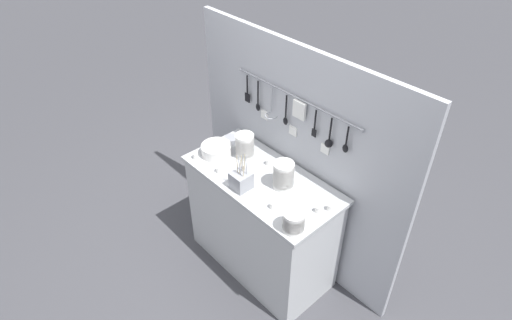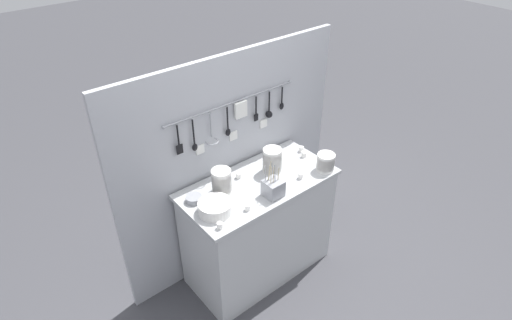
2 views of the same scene
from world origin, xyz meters
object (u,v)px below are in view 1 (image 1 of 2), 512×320
(cup_centre, at_px, (273,205))
(cup_mid_row, at_px, (219,170))
(bowl_stack_tall_left, at_px, (245,146))
(steel_mixing_bowl, at_px, (231,140))
(plate_stack, at_px, (216,150))
(bowl_stack_short_front, at_px, (284,175))
(cutlery_caddy, at_px, (241,180))
(bowl_stack_back_corner, at_px, (294,221))
(cup_edge_near, at_px, (195,156))
(cup_front_left, at_px, (268,162))
(cup_front_right, at_px, (318,209))
(cup_edge_far, at_px, (330,207))

(cup_centre, xyz_separation_m, cup_mid_row, (-0.54, -0.03, 0.00))
(bowl_stack_tall_left, xyz_separation_m, steel_mixing_bowl, (-0.21, 0.04, -0.07))
(steel_mixing_bowl, bearing_deg, plate_stack, -75.12)
(bowl_stack_short_front, relative_size, cutlery_caddy, 0.73)
(bowl_stack_tall_left, xyz_separation_m, cup_centre, (0.56, -0.24, -0.07))
(steel_mixing_bowl, bearing_deg, bowl_stack_back_corner, -18.11)
(bowl_stack_back_corner, relative_size, cup_edge_near, 3.16)
(bowl_stack_short_front, relative_size, bowl_stack_tall_left, 1.05)
(cup_front_left, bearing_deg, cup_mid_row, -118.05)
(cutlery_caddy, bearing_deg, cup_centre, 3.86)
(steel_mixing_bowl, distance_m, cup_edge_near, 0.34)
(bowl_stack_tall_left, relative_size, cup_mid_row, 4.26)
(cup_mid_row, bearing_deg, cup_front_right, 16.30)
(cup_edge_far, bearing_deg, cup_centre, -135.13)
(cup_front_left, bearing_deg, cup_edge_far, -3.46)
(cup_front_right, bearing_deg, cup_edge_far, 60.28)
(bowl_stack_back_corner, bearing_deg, cup_front_right, 90.13)
(cup_front_right, xyz_separation_m, cup_centre, (-0.22, -0.19, 0.00))
(cup_edge_near, bearing_deg, cup_centre, 4.13)
(cutlery_caddy, bearing_deg, cup_edge_near, -175.70)
(cutlery_caddy, height_order, cup_edge_near, cutlery_caddy)
(steel_mixing_bowl, height_order, cup_front_right, cup_front_right)
(bowl_stack_short_front, height_order, cup_front_left, bowl_stack_short_front)
(bowl_stack_back_corner, distance_m, cup_edge_near, 1.01)
(plate_stack, relative_size, cup_edge_far, 5.18)
(cup_front_left, bearing_deg, cup_centre, -39.99)
(steel_mixing_bowl, height_order, cutlery_caddy, cutlery_caddy)
(cutlery_caddy, distance_m, cup_edge_far, 0.63)
(bowl_stack_short_front, distance_m, cup_front_left, 0.28)
(cup_edge_far, xyz_separation_m, cup_edge_near, (-1.05, -0.32, 0.00))
(bowl_stack_short_front, bearing_deg, bowl_stack_back_corner, -36.42)
(cutlery_caddy, height_order, cup_centre, cutlery_caddy)
(cup_edge_near, height_order, cup_mid_row, same)
(bowl_stack_back_corner, height_order, cup_edge_near, bowl_stack_back_corner)
(bowl_stack_short_front, xyz_separation_m, cutlery_caddy, (-0.19, -0.22, -0.04))
(bowl_stack_tall_left, relative_size, plate_stack, 0.82)
(cup_edge_far, bearing_deg, cup_mid_row, -159.85)
(bowl_stack_back_corner, bearing_deg, cutlery_caddy, 177.66)
(bowl_stack_tall_left, height_order, cup_front_right, bowl_stack_tall_left)
(plate_stack, height_order, cup_edge_near, plate_stack)
(cup_front_right, distance_m, cup_front_left, 0.59)
(steel_mixing_bowl, relative_size, cutlery_caddy, 0.41)
(cup_front_left, height_order, cup_edge_near, same)
(cup_front_right, bearing_deg, cup_centre, -139.38)
(steel_mixing_bowl, bearing_deg, bowl_stack_short_front, -6.85)
(bowl_stack_tall_left, bearing_deg, cutlery_caddy, -45.08)
(cup_edge_far, distance_m, cup_mid_row, 0.85)
(cutlery_caddy, xyz_separation_m, cup_mid_row, (-0.24, -0.01, -0.04))
(cup_centre, bearing_deg, bowl_stack_short_front, 117.90)
(steel_mixing_bowl, height_order, cup_front_left, cup_front_left)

